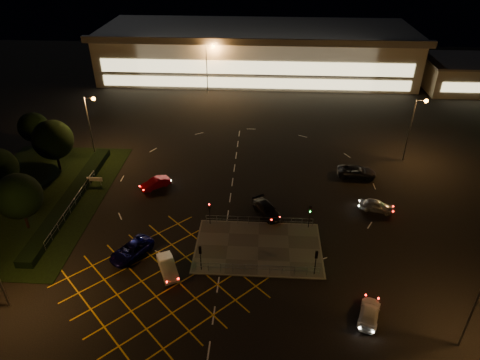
# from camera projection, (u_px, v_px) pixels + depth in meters

# --- Properties ---
(ground) EXTENTS (180.00, 180.00, 0.00)m
(ground) POSITION_uv_depth(u_px,v_px,m) (242.00, 236.00, 50.69)
(ground) COLOR black
(ground) RESTS_ON ground
(pedestrian_island) EXTENTS (14.00, 9.00, 0.12)m
(pedestrian_island) POSITION_uv_depth(u_px,v_px,m) (258.00, 247.00, 48.86)
(pedestrian_island) COLOR #4C4944
(pedestrian_island) RESTS_ON ground
(grass_verge) EXTENTS (18.00, 30.00, 0.08)m
(grass_verge) POSITION_uv_depth(u_px,v_px,m) (36.00, 199.00, 57.17)
(grass_verge) COLOR black
(grass_verge) RESTS_ON ground
(hedge) EXTENTS (2.00, 26.00, 1.00)m
(hedge) POSITION_uv_depth(u_px,v_px,m) (71.00, 198.00, 56.68)
(hedge) COLOR black
(hedge) RESTS_ON ground
(supermarket) EXTENTS (72.00, 26.50, 10.50)m
(supermarket) POSITION_uv_depth(u_px,v_px,m) (256.00, 51.00, 100.50)
(supermarket) COLOR beige
(supermarket) RESTS_ON ground
(retail_unit_a) EXTENTS (18.80, 14.80, 6.35)m
(retail_unit_a) POSITION_uv_depth(u_px,v_px,m) (467.00, 74.00, 92.51)
(retail_unit_a) COLOR beige
(retail_unit_a) RESTS_ON ground
(streetlight_nw) EXTENTS (1.78, 0.56, 10.03)m
(streetlight_nw) POSITION_uv_depth(u_px,v_px,m) (91.00, 119.00, 63.71)
(streetlight_nw) COLOR slate
(streetlight_nw) RESTS_ON ground
(streetlight_ne) EXTENTS (1.78, 0.56, 10.03)m
(streetlight_ne) POSITION_uv_depth(u_px,v_px,m) (415.00, 121.00, 62.99)
(streetlight_ne) COLOR slate
(streetlight_ne) RESTS_ON ground
(streetlight_far_left) EXTENTS (1.78, 0.56, 10.03)m
(streetlight_far_left) POSITION_uv_depth(u_px,v_px,m) (209.00, 62.00, 88.48)
(streetlight_far_left) COLOR slate
(streetlight_far_left) RESTS_ON ground
(streetlight_far_right) EXTENTS (1.78, 0.56, 10.03)m
(streetlight_far_right) POSITION_uv_depth(u_px,v_px,m) (402.00, 63.00, 88.16)
(streetlight_far_right) COLOR slate
(streetlight_far_right) RESTS_ON ground
(signal_sw) EXTENTS (0.28, 0.30, 3.15)m
(signal_sw) POSITION_uv_depth(u_px,v_px,m) (200.00, 253.00, 44.55)
(signal_sw) COLOR black
(signal_sw) RESTS_ON pedestrian_island
(signal_se) EXTENTS (0.28, 0.30, 3.15)m
(signal_se) POSITION_uv_depth(u_px,v_px,m) (316.00, 258.00, 43.95)
(signal_se) COLOR black
(signal_se) RESTS_ON pedestrian_island
(signal_nw) EXTENTS (0.28, 0.30, 3.15)m
(signal_nw) POSITION_uv_depth(u_px,v_px,m) (209.00, 209.00, 51.34)
(signal_nw) COLOR black
(signal_nw) RESTS_ON pedestrian_island
(signal_ne) EXTENTS (0.28, 0.30, 3.15)m
(signal_ne) POSITION_uv_depth(u_px,v_px,m) (310.00, 212.00, 50.73)
(signal_ne) COLOR black
(signal_ne) RESTS_ON pedestrian_island
(tree_c) EXTENTS (5.76, 5.76, 7.84)m
(tree_c) POSITION_uv_depth(u_px,v_px,m) (53.00, 140.00, 61.38)
(tree_c) COLOR black
(tree_c) RESTS_ON ground
(tree_d) EXTENTS (4.68, 4.68, 6.37)m
(tree_d) POSITION_uv_depth(u_px,v_px,m) (34.00, 127.00, 67.27)
(tree_d) COLOR black
(tree_d) RESTS_ON ground
(tree_e) EXTENTS (5.40, 5.40, 7.35)m
(tree_e) POSITION_uv_depth(u_px,v_px,m) (18.00, 196.00, 49.56)
(tree_e) COLOR black
(tree_e) RESTS_ON ground
(car_queue_white) EXTENTS (3.24, 4.61, 1.44)m
(car_queue_white) POSITION_uv_depth(u_px,v_px,m) (168.00, 267.00, 45.20)
(car_queue_white) COLOR white
(car_queue_white) RESTS_ON ground
(car_left_blue) EXTENTS (4.78, 5.80, 1.47)m
(car_left_blue) POSITION_uv_depth(u_px,v_px,m) (131.00, 250.00, 47.45)
(car_left_blue) COLOR #0B0A41
(car_left_blue) RESTS_ON ground
(car_far_dkgrey) EXTENTS (4.30, 5.30, 1.44)m
(car_far_dkgrey) POSITION_uv_depth(u_px,v_px,m) (267.00, 209.00, 54.05)
(car_far_dkgrey) COLOR black
(car_far_dkgrey) RESTS_ON ground
(car_right_silver) EXTENTS (4.62, 2.78, 1.47)m
(car_right_silver) POSITION_uv_depth(u_px,v_px,m) (376.00, 206.00, 54.73)
(car_right_silver) COLOR silver
(car_right_silver) RESTS_ON ground
(car_circ_red) EXTENTS (4.17, 3.83, 1.39)m
(car_circ_red) POSITION_uv_depth(u_px,v_px,m) (155.00, 183.00, 59.39)
(car_circ_red) COLOR maroon
(car_circ_red) RESTS_ON ground
(car_east_grey) EXTENTS (5.74, 3.01, 1.54)m
(car_east_grey) POSITION_uv_depth(u_px,v_px,m) (357.00, 172.00, 61.95)
(car_east_grey) COLOR black
(car_east_grey) RESTS_ON ground
(car_approach_white) EXTENTS (3.05, 4.70, 1.26)m
(car_approach_white) POSITION_uv_depth(u_px,v_px,m) (369.00, 313.00, 40.04)
(car_approach_white) COLOR silver
(car_approach_white) RESTS_ON ground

